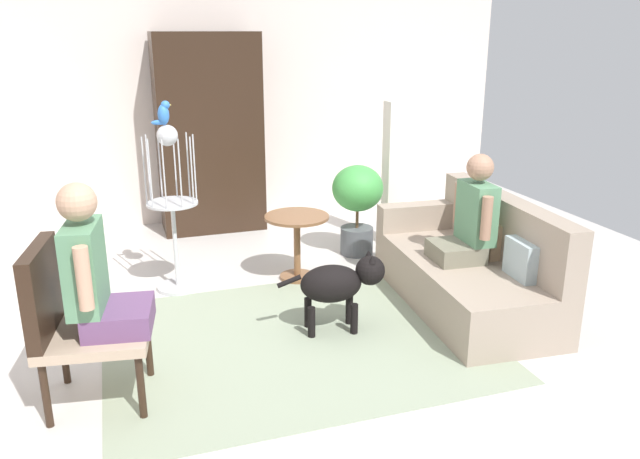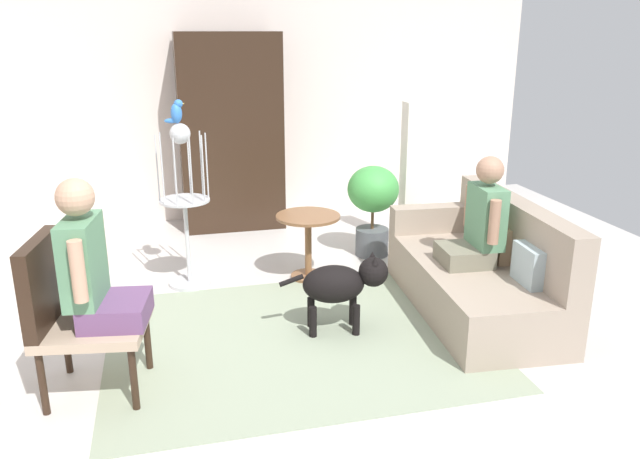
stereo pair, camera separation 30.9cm
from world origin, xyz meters
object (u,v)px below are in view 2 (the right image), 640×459
at_px(person_on_couch, 480,222).
at_px(column_lamp, 411,176).
at_px(round_end_table, 308,235).
at_px(parrot, 176,112).
at_px(bird_cage_stand, 185,203).
at_px(dog, 342,283).
at_px(potted_plant, 373,200).
at_px(couch, 479,272).
at_px(armoire_cabinet, 231,133).
at_px(armchair, 69,307).
at_px(person_on_armchair, 92,267).

height_order(person_on_couch, column_lamp, column_lamp).
relative_size(round_end_table, parrot, 3.08).
bearing_deg(bird_cage_stand, person_on_couch, -26.59).
relative_size(dog, potted_plant, 0.89).
distance_m(couch, column_lamp, 1.66).
relative_size(couch, armoire_cabinet, 0.90).
bearing_deg(person_on_couch, armchair, -170.53).
distance_m(round_end_table, bird_cage_stand, 1.10).
relative_size(dog, column_lamp, 0.54).
xyz_separation_m(parrot, armoire_cabinet, (0.60, 1.67, -0.44)).
bearing_deg(couch, parrot, 154.67).
xyz_separation_m(dog, armoire_cabinet, (-0.47, 2.84, 0.68)).
bearing_deg(person_on_armchair, dog, 14.42).
bearing_deg(armchair, couch, 9.84).
xyz_separation_m(parrot, potted_plant, (1.81, 0.34, -0.94)).
relative_size(person_on_armchair, bird_cage_stand, 0.62).
xyz_separation_m(couch, dog, (-1.16, -0.12, 0.07)).
bearing_deg(armoire_cabinet, armchair, -112.39).
bearing_deg(parrot, column_lamp, 13.62).
relative_size(couch, potted_plant, 2.12).
height_order(round_end_table, armoire_cabinet, armoire_cabinet).
relative_size(person_on_armchair, armoire_cabinet, 0.42).
relative_size(couch, person_on_armchair, 2.15).
relative_size(person_on_couch, parrot, 4.39).
bearing_deg(round_end_table, person_on_couch, -41.27).
bearing_deg(potted_plant, armchair, -143.03).
bearing_deg(armchair, column_lamp, 35.15).
height_order(armchair, round_end_table, armchair).
bearing_deg(person_on_couch, bird_cage_stand, 153.41).
distance_m(couch, person_on_couch, 0.43).
relative_size(armchair, parrot, 5.20).
bearing_deg(person_on_armchair, column_lamp, 36.96).
relative_size(person_on_couch, bird_cage_stand, 0.59).
bearing_deg(person_on_armchair, round_end_table, 42.41).
distance_m(bird_cage_stand, column_lamp, 2.32).
bearing_deg(bird_cage_stand, column_lamp, 13.72).
bearing_deg(potted_plant, couch, -73.22).
xyz_separation_m(armchair, bird_cage_stand, (0.75, 1.57, 0.17)).
relative_size(couch, column_lamp, 1.29).
bearing_deg(couch, round_end_table, 140.75).
height_order(round_end_table, potted_plant, potted_plant).
height_order(person_on_armchair, column_lamp, column_lamp).
bearing_deg(parrot, person_on_couch, -26.42).
distance_m(person_on_armchair, bird_cage_stand, 1.70).
distance_m(bird_cage_stand, parrot, 0.76).
relative_size(armchair, bird_cage_stand, 0.70).
bearing_deg(column_lamp, round_end_table, -151.82).
bearing_deg(column_lamp, armoire_cabinet, 146.38).
relative_size(person_on_couch, dog, 1.06).
bearing_deg(potted_plant, column_lamp, 23.80).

